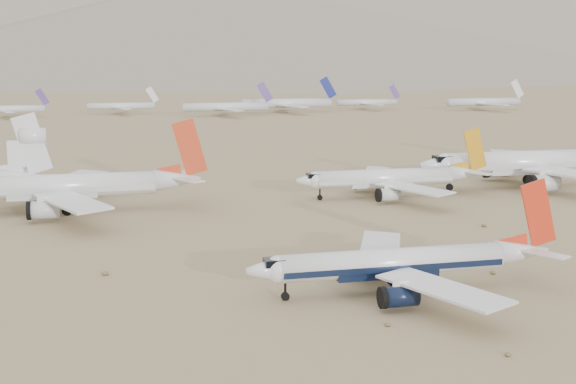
% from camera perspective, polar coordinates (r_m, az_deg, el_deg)
% --- Properties ---
extents(ground, '(7000.00, 7000.00, 0.00)m').
position_cam_1_polar(ground, '(110.23, 3.39, -6.89)').
color(ground, '#7D6649').
rests_on(ground, ground).
extents(main_airliner, '(41.77, 40.80, 14.74)m').
position_cam_1_polar(main_airliner, '(108.90, 8.33, -4.98)').
color(main_airliner, silver).
rests_on(main_airliner, ground).
extents(row2_navy_widebody, '(58.57, 57.28, 20.84)m').
position_cam_1_polar(row2_navy_widebody, '(199.63, 17.48, 2.02)').
color(row2_navy_widebody, silver).
rests_on(row2_navy_widebody, ground).
extents(row2_gold_tail, '(42.19, 41.26, 15.02)m').
position_cam_1_polar(row2_gold_tail, '(178.67, 7.42, 0.98)').
color(row2_gold_tail, silver).
rests_on(row2_gold_tail, ground).
extents(row2_orange_tail, '(51.66, 50.54, 18.43)m').
position_cam_1_polar(row2_orange_tail, '(166.30, -15.25, 0.38)').
color(row2_orange_tail, silver).
rests_on(row2_orange_tail, ground).
extents(distant_storage_row, '(481.87, 61.44, 16.23)m').
position_cam_1_polar(distant_storage_row, '(405.83, -14.05, 5.86)').
color(distant_storage_row, silver).
rests_on(distant_storage_row, ground).
extents(foothills, '(4637.50, 1395.00, 155.00)m').
position_cam_1_polar(foothills, '(1324.46, 11.47, 11.37)').
color(foothills, slate).
rests_on(foothills, ground).
extents(desert_scrub, '(261.14, 121.67, 0.63)m').
position_cam_1_polar(desert_scrub, '(84.33, 15.37, -12.48)').
color(desert_scrub, brown).
rests_on(desert_scrub, ground).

